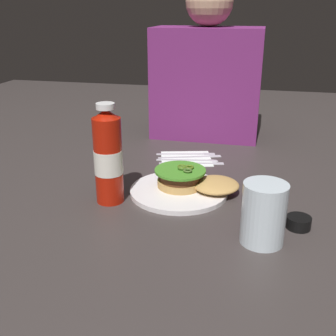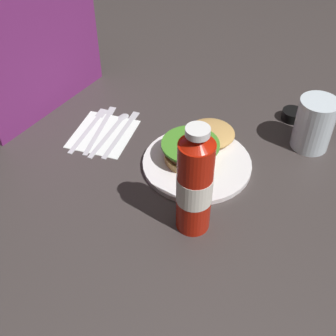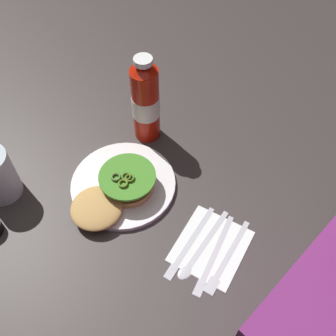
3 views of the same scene
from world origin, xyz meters
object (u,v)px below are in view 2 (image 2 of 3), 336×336
(ketchup_bottle, at_px, (195,184))
(burger_sandwich, at_px, (198,144))
(napkin, at_px, (103,134))
(spoon_utensil, at_px, (114,127))
(steak_knife, at_px, (101,125))
(diner_person, at_px, (11,19))
(water_glass, at_px, (314,124))
(dinner_plate, at_px, (197,163))
(fork_utensil, at_px, (91,125))
(butter_knife, at_px, (123,130))
(condiment_cup, at_px, (292,115))

(ketchup_bottle, bearing_deg, burger_sandwich, 27.46)
(burger_sandwich, bearing_deg, napkin, 104.75)
(burger_sandwich, xyz_separation_m, spoon_utensil, (-0.03, 0.23, -0.03))
(burger_sandwich, xyz_separation_m, steak_knife, (-0.04, 0.26, -0.03))
(ketchup_bottle, distance_m, diner_person, 0.64)
(spoon_utensil, xyz_separation_m, diner_person, (-0.01, 0.28, 0.22))
(burger_sandwich, bearing_deg, diner_person, 94.66)
(ketchup_bottle, bearing_deg, napkin, 69.09)
(water_glass, distance_m, spoon_utensil, 0.48)
(ketchup_bottle, height_order, spoon_utensil, ketchup_bottle)
(ketchup_bottle, bearing_deg, spoon_utensil, 63.79)
(dinner_plate, distance_m, water_glass, 0.29)
(ketchup_bottle, bearing_deg, diner_person, 76.32)
(napkin, xyz_separation_m, diner_person, (0.02, 0.27, 0.22))
(water_glass, bearing_deg, burger_sandwich, 130.13)
(napkin, bearing_deg, dinner_plate, -83.77)
(water_glass, distance_m, fork_utensil, 0.54)
(fork_utensil, bearing_deg, butter_knife, -70.65)
(dinner_plate, height_order, butter_knife, dinner_plate)
(water_glass, relative_size, spoon_utensil, 0.67)
(burger_sandwich, height_order, condiment_cup, burger_sandwich)
(butter_knife, relative_size, steak_knife, 1.00)
(dinner_plate, xyz_separation_m, steak_knife, (-0.01, 0.28, -0.00))
(ketchup_bottle, height_order, fork_utensil, ketchup_bottle)
(dinner_plate, height_order, water_glass, water_glass)
(dinner_plate, distance_m, condiment_cup, 0.31)
(napkin, relative_size, butter_knife, 0.80)
(ketchup_bottle, relative_size, fork_utensil, 1.29)
(butter_knife, bearing_deg, fork_utensil, 109.35)
(napkin, bearing_deg, water_glass, -61.84)
(butter_knife, bearing_deg, spoon_utensil, 96.39)
(dinner_plate, bearing_deg, steak_knife, 91.44)
(butter_knife, bearing_deg, diner_person, 92.83)
(butter_knife, distance_m, diner_person, 0.38)
(condiment_cup, xyz_separation_m, spoon_utensil, (-0.28, 0.36, -0.01))
(water_glass, height_order, butter_knife, water_glass)
(spoon_utensil, bearing_deg, butter_knife, -83.61)
(napkin, height_order, butter_knife, butter_knife)
(water_glass, xyz_separation_m, steak_knife, (-0.22, 0.47, -0.06))
(dinner_plate, relative_size, steak_knife, 1.28)
(fork_utensil, bearing_deg, steak_knife, -60.31)
(fork_utensil, bearing_deg, ketchup_bottle, -109.61)
(dinner_plate, distance_m, burger_sandwich, 0.05)
(dinner_plate, bearing_deg, napkin, 96.23)
(ketchup_bottle, bearing_deg, fork_utensil, 70.39)
(burger_sandwich, relative_size, condiment_cup, 4.12)
(water_glass, distance_m, butter_knife, 0.46)
(condiment_cup, height_order, diner_person, diner_person)
(fork_utensil, height_order, diner_person, diner_person)
(water_glass, relative_size, napkin, 0.82)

